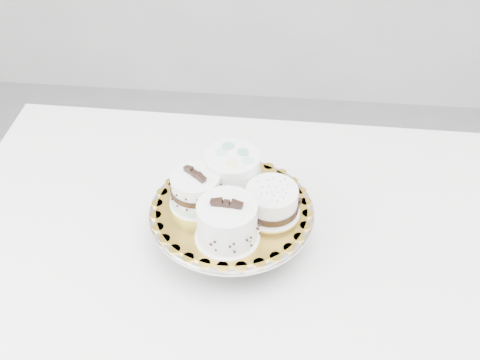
# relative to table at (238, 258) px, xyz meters

# --- Properties ---
(table) EXTENTS (1.25, 0.84, 0.75)m
(table) POSITION_rel_table_xyz_m (0.00, 0.00, 0.00)
(table) COLOR white
(table) RESTS_ON floor
(cake_stand) EXTENTS (0.33, 0.33, 0.09)m
(cake_stand) POSITION_rel_table_xyz_m (-0.01, -0.02, 0.13)
(cake_stand) COLOR gray
(cake_stand) RESTS_ON table
(cake_board) EXTENTS (0.34, 0.34, 0.00)m
(cake_board) POSITION_rel_table_xyz_m (-0.01, -0.02, 0.16)
(cake_board) COLOR gold
(cake_board) RESTS_ON cake_stand
(cake_swirl) EXTENTS (0.12, 0.12, 0.10)m
(cake_swirl) POSITION_rel_table_xyz_m (-0.01, -0.09, 0.20)
(cake_swirl) COLOR white
(cake_swirl) RESTS_ON cake_board
(cake_banded) EXTENTS (0.14, 0.14, 0.09)m
(cake_banded) POSITION_rel_table_xyz_m (-0.08, -0.01, 0.20)
(cake_banded) COLOR white
(cake_banded) RESTS_ON cake_board
(cake_dots) EXTENTS (0.13, 0.13, 0.08)m
(cake_dots) POSITION_rel_table_xyz_m (-0.02, 0.05, 0.21)
(cake_dots) COLOR white
(cake_dots) RESTS_ON cake_board
(cake_ribbon) EXTENTS (0.12, 0.12, 0.06)m
(cake_ribbon) POSITION_rel_table_xyz_m (0.07, -0.02, 0.19)
(cake_ribbon) COLOR white
(cake_ribbon) RESTS_ON cake_board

